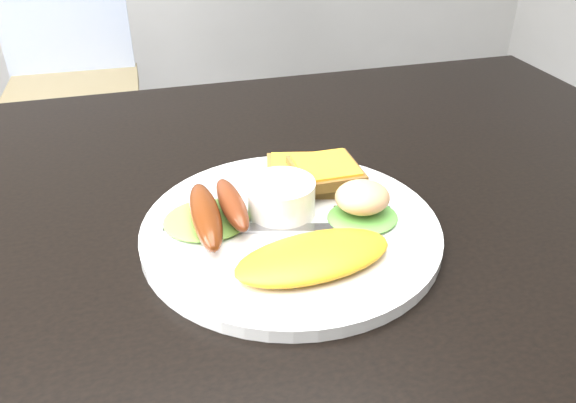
# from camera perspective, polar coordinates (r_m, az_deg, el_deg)

# --- Properties ---
(dining_table) EXTENTS (1.20, 0.80, 0.04)m
(dining_table) POSITION_cam_1_polar(r_m,az_deg,el_deg) (0.59, -5.45, -3.29)
(dining_table) COLOR black
(dining_table) RESTS_ON ground
(dining_chair) EXTENTS (0.40, 0.40, 0.05)m
(dining_chair) POSITION_cam_1_polar(r_m,az_deg,el_deg) (1.83, -20.98, 10.04)
(dining_chair) COLOR tan
(dining_chair) RESTS_ON ground
(person) EXTENTS (0.60, 0.42, 1.62)m
(person) POSITION_cam_1_polar(r_m,az_deg,el_deg) (1.20, -12.46, 18.81)
(person) COLOR #234D84
(person) RESTS_ON ground
(plate) EXTENTS (0.29, 0.29, 0.01)m
(plate) POSITION_cam_1_polar(r_m,az_deg,el_deg) (0.55, 0.28, -2.84)
(plate) COLOR white
(plate) RESTS_ON dining_table
(lettuce_left) EXTENTS (0.09, 0.08, 0.01)m
(lettuce_left) POSITION_cam_1_polar(r_m,az_deg,el_deg) (0.55, -8.25, -1.83)
(lettuce_left) COLOR #50882A
(lettuce_left) RESTS_ON plate
(lettuce_right) EXTENTS (0.07, 0.07, 0.01)m
(lettuce_right) POSITION_cam_1_polar(r_m,az_deg,el_deg) (0.55, 7.58, -1.60)
(lettuce_right) COLOR #4E8B31
(lettuce_right) RESTS_ON plate
(omelette) EXTENTS (0.15, 0.08, 0.02)m
(omelette) POSITION_cam_1_polar(r_m,az_deg,el_deg) (0.49, 2.61, -5.62)
(omelette) COLOR #FFAA27
(omelette) RESTS_ON plate
(sausage_a) EXTENTS (0.03, 0.11, 0.03)m
(sausage_a) POSITION_cam_1_polar(r_m,az_deg,el_deg) (0.53, -8.38, -1.40)
(sausage_a) COLOR #5B2516
(sausage_a) RESTS_ON lettuce_left
(sausage_b) EXTENTS (0.03, 0.10, 0.02)m
(sausage_b) POSITION_cam_1_polar(r_m,az_deg,el_deg) (0.54, -5.72, -0.25)
(sausage_b) COLOR maroon
(sausage_b) RESTS_ON lettuce_left
(ramekin) EXTENTS (0.08, 0.08, 0.04)m
(ramekin) POSITION_cam_1_polar(r_m,az_deg,el_deg) (0.55, -0.66, 0.23)
(ramekin) COLOR white
(ramekin) RESTS_ON plate
(toast_a) EXTENTS (0.10, 0.10, 0.01)m
(toast_a) POSITION_cam_1_polar(r_m,az_deg,el_deg) (0.61, 1.75, 2.66)
(toast_a) COLOR brown
(toast_a) RESTS_ON plate
(toast_b) EXTENTS (0.07, 0.07, 0.01)m
(toast_b) POSITION_cam_1_polar(r_m,az_deg,el_deg) (0.60, 3.84, 3.11)
(toast_b) COLOR brown
(toast_b) RESTS_ON toast_a
(potato_salad) EXTENTS (0.05, 0.05, 0.03)m
(potato_salad) POSITION_cam_1_polar(r_m,az_deg,el_deg) (0.55, 7.56, 0.44)
(potato_salad) COLOR beige
(potato_salad) RESTS_ON lettuce_right
(fork) EXTENTS (0.17, 0.06, 0.00)m
(fork) POSITION_cam_1_polar(r_m,az_deg,el_deg) (0.54, -3.69, -2.78)
(fork) COLOR #ADAFB7
(fork) RESTS_ON plate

